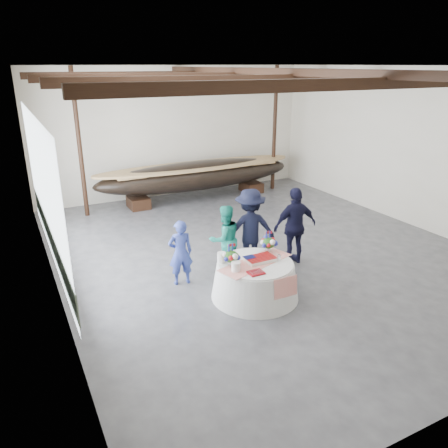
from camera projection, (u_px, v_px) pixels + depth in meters
name	position (u px, v px, depth m)	size (l,w,h in m)	color
floor	(262.00, 250.00, 11.31)	(10.00, 12.00, 0.01)	#3D3D42
wall_back	(175.00, 132.00, 15.55)	(10.00, 0.02, 4.50)	silver
wall_left	(44.00, 190.00, 8.40)	(0.02, 12.00, 4.50)	silver
wall_right	(411.00, 148.00, 12.66)	(0.02, 12.00, 4.50)	silver
ceiling	(268.00, 66.00, 9.75)	(10.00, 12.00, 0.01)	white
pavilion_structure	(249.00, 87.00, 10.62)	(9.80, 11.76, 4.50)	black
open_bay	(44.00, 198.00, 9.40)	(0.03, 7.00, 3.20)	silver
longboat_display	(198.00, 175.00, 15.27)	(7.27, 1.45, 1.36)	black
banquet_table	(255.00, 280.00, 8.93)	(1.80, 1.80, 0.77)	silver
tabletop_items	(250.00, 254.00, 8.85)	(1.75, 1.04, 0.40)	red
guest_woman_blue	(181.00, 253.00, 9.36)	(0.53, 0.35, 1.46)	navy
guest_woman_teal	(225.00, 239.00, 9.91)	(0.77, 0.60, 1.59)	#1A8A76
guest_man_left	(250.00, 229.00, 10.10)	(1.23, 0.70, 1.90)	black
guest_man_right	(295.00, 226.00, 10.30)	(1.10, 0.46, 1.87)	black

